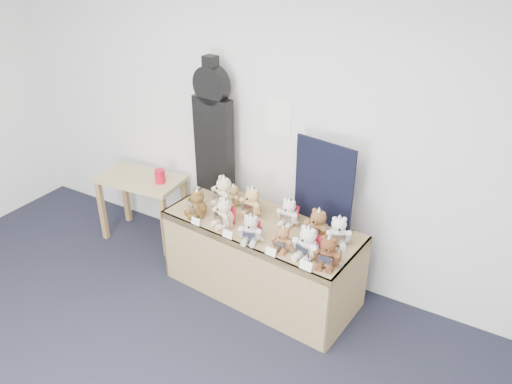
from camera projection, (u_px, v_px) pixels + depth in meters
The scene contains 22 objects.
room_shell at pixel (279, 118), 4.10m from camera, with size 6.00×6.00×6.00m.
display_table at pixel (257, 243), 4.10m from camera, with size 1.69×0.82×0.68m.
side_table at pixel (142, 189), 4.87m from camera, with size 0.86×0.54×0.68m.
guitar_case at pixel (213, 128), 4.31m from camera, with size 0.38×0.14×1.22m.
navy_board at pixel (324, 184), 3.93m from camera, with size 0.53×0.02×0.71m, color black.
red_cup at pixel (160, 176), 4.69m from camera, with size 0.10×0.10×0.13m, color red.
teddy_front_far_left at pixel (197, 204), 4.15m from camera, with size 0.22×0.22×0.27m.
teddy_front_left at pixel (224, 213), 4.01m from camera, with size 0.22×0.22×0.28m.
teddy_front_centre at pixel (251, 229), 3.81m from camera, with size 0.22×0.20×0.26m.
teddy_front_right at pixel (282, 239), 3.71m from camera, with size 0.19×0.15×0.23m.
teddy_front_far_right at pixel (307, 243), 3.62m from camera, with size 0.24×0.22×0.30m.
teddy_front_end at pixel (328, 252), 3.54m from camera, with size 0.23×0.19×0.28m.
teddy_back_left at pixel (223, 192), 4.30m from camera, with size 0.24×0.24×0.30m.
teddy_back_centre_left at pixel (252, 202), 4.15m from camera, with size 0.24×0.20×0.29m.
teddy_back_centre_right at pixel (289, 213), 4.03m from camera, with size 0.21×0.17×0.26m.
teddy_back_right at pixel (318, 225), 3.85m from camera, with size 0.23×0.20×0.28m.
teddy_back_end at pixel (338, 232), 3.78m from camera, with size 0.22×0.21×0.27m.
teddy_back_far_left at pixel (233, 196), 4.31m from camera, with size 0.18×0.15×0.22m.
entry_card_a at pixel (196, 221), 4.05m from camera, with size 0.08×0.00×0.06m, color white.
entry_card_b at pixel (227, 234), 3.88m from camera, with size 0.09×0.00×0.06m, color white.
entry_card_c at pixel (271, 252), 3.67m from camera, with size 0.09×0.00×0.06m, color white.
entry_card_d at pixel (306, 266), 3.52m from camera, with size 0.10×0.00×0.07m, color white.
Camera 1 is at (1.78, -0.96, 2.86)m, focal length 35.00 mm.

